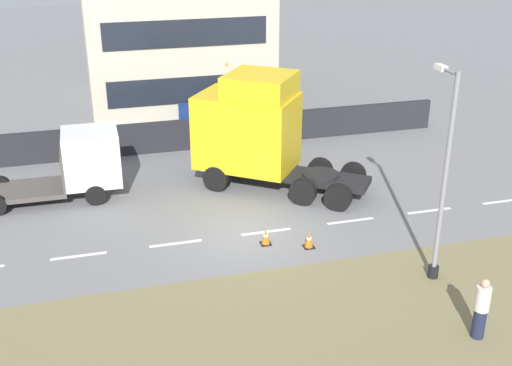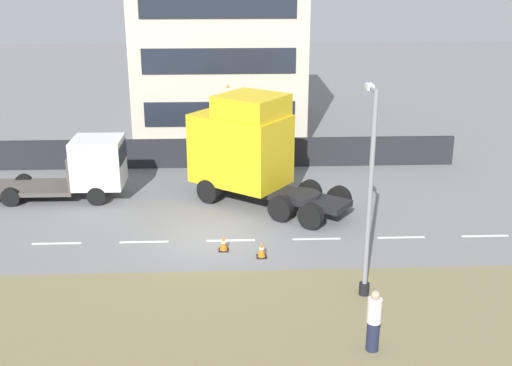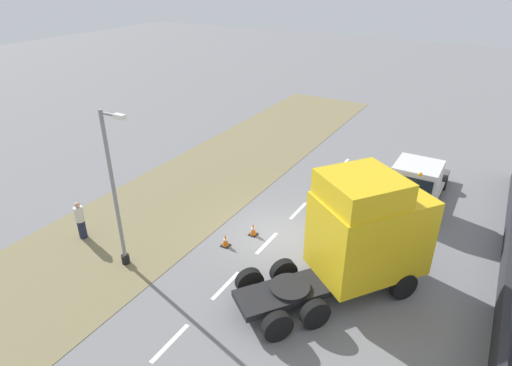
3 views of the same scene
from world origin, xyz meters
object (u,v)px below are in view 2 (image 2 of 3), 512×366
(traffic_cone_lead, at_px, (223,243))
(lamp_post, at_px, (369,204))
(lorry_cab, at_px, (246,148))
(parked_car, at_px, (249,137))
(traffic_cone_trailing, at_px, (262,250))
(flatbed_truck, at_px, (87,167))
(pedestrian, at_px, (374,321))

(traffic_cone_lead, bearing_deg, lamp_post, -127.24)
(lorry_cab, bearing_deg, parked_car, 33.89)
(lorry_cab, bearing_deg, traffic_cone_trailing, -139.40)
(lamp_post, bearing_deg, flatbed_truck, 48.77)
(traffic_cone_lead, bearing_deg, flatbed_truck, 46.08)
(parked_car, bearing_deg, traffic_cone_lead, -178.31)
(traffic_cone_lead, relative_size, traffic_cone_trailing, 1.00)
(parked_car, bearing_deg, lorry_cab, -174.90)
(flatbed_truck, height_order, traffic_cone_lead, flatbed_truck)
(flatbed_truck, distance_m, pedestrian, 15.61)
(flatbed_truck, bearing_deg, traffic_cone_lead, 46.39)
(lorry_cab, height_order, traffic_cone_lead, lorry_cab)
(lamp_post, distance_m, traffic_cone_trailing, 4.90)
(lorry_cab, height_order, traffic_cone_trailing, lorry_cab)
(flatbed_truck, relative_size, lamp_post, 0.94)
(parked_car, xyz_separation_m, lamp_post, (-14.93, -3.10, 1.93))
(traffic_cone_trailing, bearing_deg, pedestrian, -155.41)
(parked_car, height_order, traffic_cone_trailing, parked_car)
(parked_car, height_order, traffic_cone_lead, parked_car)
(traffic_cone_lead, height_order, traffic_cone_trailing, same)
(pedestrian, bearing_deg, parked_car, 8.57)
(pedestrian, height_order, traffic_cone_lead, pedestrian)
(lorry_cab, relative_size, lamp_post, 1.06)
(lamp_post, bearing_deg, pedestrian, 172.79)
(lorry_cab, distance_m, flatbed_truck, 6.93)
(pedestrian, height_order, traffic_cone_trailing, pedestrian)
(flatbed_truck, bearing_deg, lorry_cab, 85.46)
(traffic_cone_lead, xyz_separation_m, traffic_cone_trailing, (-0.60, -1.33, 0.00))
(lorry_cab, xyz_separation_m, parked_car, (6.51, -0.33, -1.29))
(lorry_cab, xyz_separation_m, traffic_cone_lead, (-5.09, 0.95, -2.05))
(parked_car, xyz_separation_m, pedestrian, (-18.00, -2.71, -0.17))
(lorry_cab, distance_m, pedestrian, 11.97)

